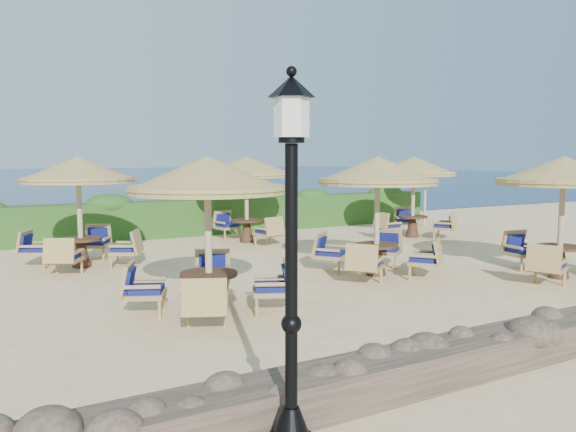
{
  "coord_description": "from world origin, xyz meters",
  "views": [
    {
      "loc": [
        -7.12,
        -10.92,
        2.64
      ],
      "look_at": [
        -0.95,
        0.19,
        1.3
      ],
      "focal_mm": 35.0,
      "sensor_mm": 36.0,
      "label": 1
    }
  ],
  "objects_px": {
    "cafe_set_1": "(377,196)",
    "extra_parasol": "(426,169)",
    "cafe_set_3": "(79,193)",
    "cafe_set_2": "(563,191)",
    "lamp_post": "(291,284)",
    "cafe_set_4": "(246,176)",
    "cafe_set_0": "(208,209)",
    "cafe_set_5": "(414,180)"
  },
  "relations": [
    {
      "from": "extra_parasol",
      "to": "cafe_set_2",
      "type": "relative_size",
      "value": 0.85
    },
    {
      "from": "cafe_set_0",
      "to": "cafe_set_4",
      "type": "distance_m",
      "value": 8.01
    },
    {
      "from": "cafe_set_5",
      "to": "cafe_set_1",
      "type": "bearing_deg",
      "value": -138.57
    },
    {
      "from": "lamp_post",
      "to": "cafe_set_0",
      "type": "relative_size",
      "value": 1.16
    },
    {
      "from": "cafe_set_3",
      "to": "cafe_set_5",
      "type": "height_order",
      "value": "same"
    },
    {
      "from": "cafe_set_1",
      "to": "cafe_set_5",
      "type": "bearing_deg",
      "value": 41.43
    },
    {
      "from": "cafe_set_0",
      "to": "cafe_set_2",
      "type": "distance_m",
      "value": 7.8
    },
    {
      "from": "cafe_set_0",
      "to": "cafe_set_4",
      "type": "bearing_deg",
      "value": 60.62
    },
    {
      "from": "lamp_post",
      "to": "cafe_set_5",
      "type": "distance_m",
      "value": 14.29
    },
    {
      "from": "cafe_set_2",
      "to": "cafe_set_3",
      "type": "distance_m",
      "value": 10.99
    },
    {
      "from": "cafe_set_4",
      "to": "cafe_set_2",
      "type": "bearing_deg",
      "value": -64.67
    },
    {
      "from": "cafe_set_1",
      "to": "cafe_set_2",
      "type": "height_order",
      "value": "same"
    },
    {
      "from": "cafe_set_0",
      "to": "cafe_set_5",
      "type": "bearing_deg",
      "value": 30.18
    },
    {
      "from": "cafe_set_3",
      "to": "cafe_set_2",
      "type": "bearing_deg",
      "value": -35.4
    },
    {
      "from": "cafe_set_0",
      "to": "cafe_set_3",
      "type": "relative_size",
      "value": 1.02
    },
    {
      "from": "cafe_set_3",
      "to": "cafe_set_4",
      "type": "relative_size",
      "value": 0.92
    },
    {
      "from": "cafe_set_2",
      "to": "cafe_set_5",
      "type": "distance_m",
      "value": 6.57
    },
    {
      "from": "extra_parasol",
      "to": "cafe_set_1",
      "type": "xyz_separation_m",
      "value": [
        -7.19,
        -6.26,
        -0.39
      ]
    },
    {
      "from": "cafe_set_3",
      "to": "cafe_set_5",
      "type": "distance_m",
      "value": 10.43
    },
    {
      "from": "extra_parasol",
      "to": "cafe_set_4",
      "type": "distance_m",
      "value": 7.67
    },
    {
      "from": "lamp_post",
      "to": "cafe_set_3",
      "type": "xyz_separation_m",
      "value": [
        -0.21,
        9.94,
        0.23
      ]
    },
    {
      "from": "cafe_set_4",
      "to": "cafe_set_5",
      "type": "height_order",
      "value": "same"
    },
    {
      "from": "cafe_set_1",
      "to": "extra_parasol",
      "type": "bearing_deg",
      "value": 41.05
    },
    {
      "from": "cafe_set_0",
      "to": "cafe_set_4",
      "type": "relative_size",
      "value": 0.94
    },
    {
      "from": "extra_parasol",
      "to": "cafe_set_0",
      "type": "bearing_deg",
      "value": -147.54
    },
    {
      "from": "cafe_set_0",
      "to": "cafe_set_1",
      "type": "distance_m",
      "value": 4.54
    },
    {
      "from": "cafe_set_0",
      "to": "cafe_set_5",
      "type": "height_order",
      "value": "same"
    },
    {
      "from": "cafe_set_0",
      "to": "cafe_set_2",
      "type": "bearing_deg",
      "value": -7.74
    },
    {
      "from": "cafe_set_0",
      "to": "cafe_set_1",
      "type": "height_order",
      "value": "same"
    },
    {
      "from": "cafe_set_1",
      "to": "cafe_set_5",
      "type": "height_order",
      "value": "same"
    },
    {
      "from": "cafe_set_0",
      "to": "cafe_set_5",
      "type": "distance_m",
      "value": 10.65
    },
    {
      "from": "lamp_post",
      "to": "extra_parasol",
      "type": "bearing_deg",
      "value": 43.6
    },
    {
      "from": "cafe_set_3",
      "to": "cafe_set_4",
      "type": "xyz_separation_m",
      "value": [
        5.15,
        1.67,
        0.27
      ]
    },
    {
      "from": "cafe_set_2",
      "to": "cafe_set_5",
      "type": "relative_size",
      "value": 1.02
    },
    {
      "from": "cafe_set_4",
      "to": "lamp_post",
      "type": "bearing_deg",
      "value": -113.06
    },
    {
      "from": "cafe_set_3",
      "to": "cafe_set_4",
      "type": "bearing_deg",
      "value": 17.91
    },
    {
      "from": "lamp_post",
      "to": "cafe_set_1",
      "type": "height_order",
      "value": "lamp_post"
    },
    {
      "from": "extra_parasol",
      "to": "cafe_set_5",
      "type": "height_order",
      "value": "cafe_set_5"
    },
    {
      "from": "cafe_set_1",
      "to": "cafe_set_3",
      "type": "distance_m",
      "value": 7.02
    },
    {
      "from": "lamp_post",
      "to": "extra_parasol",
      "type": "relative_size",
      "value": 1.38
    },
    {
      "from": "cafe_set_3",
      "to": "cafe_set_1",
      "type": "bearing_deg",
      "value": -36.73
    },
    {
      "from": "lamp_post",
      "to": "cafe_set_5",
      "type": "xyz_separation_m",
      "value": [
        10.22,
        9.98,
        0.34
      ]
    }
  ]
}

